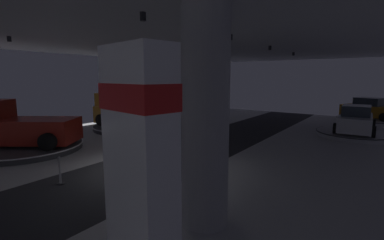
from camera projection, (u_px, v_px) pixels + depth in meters
The scene contains 16 objects.
ground at pixel (144, 169), 11.71m from camera, with size 24.00×44.00×0.06m.
ceiling_with_spotlights at pixel (140, 31), 10.86m from camera, with size 24.00×44.00×0.39m.
column_right at pixel (205, 119), 6.95m from camera, with size 1.19×1.19×5.50m.
column_left at pixel (187, 91), 20.03m from camera, with size 1.57×1.57×5.50m.
brand_sign_pylon at pixel (141, 191), 3.99m from camera, with size 1.36×0.87×4.20m.
display_platform_near_left at pixel (25, 147), 14.53m from camera, with size 5.68×5.68×0.31m.
pickup_truck_near_left at pixel (17, 127), 14.37m from camera, with size 5.57×4.72×2.30m.
display_platform_far_right at pixel (354, 134), 18.01m from camera, with size 4.55×4.55×0.29m.
display_car_far_right at pixel (356, 120), 17.85m from camera, with size 2.37×4.30×1.71m.
display_platform_mid_left at pixel (133, 126), 20.59m from camera, with size 5.68×5.68×0.30m.
pickup_truck_mid_left at pixel (129, 112), 20.54m from camera, with size 5.66×3.69×2.30m.
display_platform_deep_right at pixel (369, 120), 23.31m from camera, with size 4.97×4.97×0.37m.
display_car_deep_right at pixel (370, 109), 23.19m from camera, with size 4.56×3.30×1.71m.
visitor_walking_near at pixel (182, 126), 16.67m from camera, with size 0.32×0.32×1.59m.
visitor_walking_far at pixel (207, 139), 12.98m from camera, with size 0.32×0.32×1.59m.
stanchion_a at pixel (60, 174), 9.91m from camera, with size 0.28×0.28×1.01m.
Camera 1 is at (8.09, -8.09, 3.77)m, focal length 26.24 mm.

